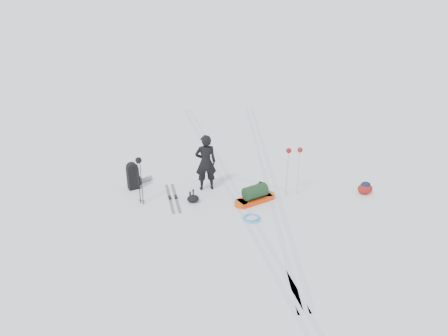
# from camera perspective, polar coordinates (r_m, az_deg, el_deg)

# --- Properties ---
(ground) EXTENTS (200.00, 200.00, 0.00)m
(ground) POSITION_cam_1_polar(r_m,az_deg,el_deg) (12.87, 1.66, -3.88)
(ground) COLOR white
(ground) RESTS_ON ground
(snow_hill_backdrop) EXTENTS (359.50, 192.00, 162.45)m
(snow_hill_backdrop) POSITION_cam_1_polar(r_m,az_deg,el_deg) (137.52, 20.86, -10.47)
(snow_hill_backdrop) COLOR white
(snow_hill_backdrop) RESTS_ON ground
(ski_tracks) EXTENTS (3.38, 17.97, 0.01)m
(ski_tracks) POSITION_cam_1_polar(r_m,az_deg,el_deg) (13.74, 3.46, -1.94)
(ski_tracks) COLOR silver
(ski_tracks) RESTS_ON ground
(skier) EXTENTS (0.65, 0.43, 1.75)m
(skier) POSITION_cam_1_polar(r_m,az_deg,el_deg) (13.00, -2.41, 0.72)
(skier) COLOR black
(skier) RESTS_ON ground
(pulk_sled) EXTENTS (1.39, 0.87, 0.52)m
(pulk_sled) POSITION_cam_1_polar(r_m,az_deg,el_deg) (12.59, 4.08, -3.60)
(pulk_sled) COLOR red
(pulk_sled) RESTS_ON ground
(expedition_rucksack) EXTENTS (0.77, 0.79, 0.85)m
(expedition_rucksack) POSITION_cam_1_polar(r_m,az_deg,el_deg) (13.54, -11.62, -1.03)
(expedition_rucksack) COLOR black
(expedition_rucksack) RESTS_ON ground
(ski_poles_black) EXTENTS (0.20, 0.18, 1.45)m
(ski_poles_black) POSITION_cam_1_polar(r_m,az_deg,el_deg) (12.23, -11.05, 0.24)
(ski_poles_black) COLOR black
(ski_poles_black) RESTS_ON ground
(ski_poles_silver) EXTENTS (0.48, 0.16, 1.52)m
(ski_poles_silver) POSITION_cam_1_polar(r_m,az_deg,el_deg) (12.61, 9.13, 1.58)
(ski_poles_silver) COLOR silver
(ski_poles_silver) RESTS_ON ground
(touring_skis_grey) EXTENTS (0.38, 1.81, 0.07)m
(touring_skis_grey) POSITION_cam_1_polar(r_m,az_deg,el_deg) (12.90, -6.70, -3.89)
(touring_skis_grey) COLOR gray
(touring_skis_grey) RESTS_ON ground
(touring_skis_white) EXTENTS (1.46, 1.22, 0.06)m
(touring_skis_white) POSITION_cam_1_polar(r_m,az_deg,el_deg) (13.64, 4.78, -2.17)
(touring_skis_white) COLOR silver
(touring_skis_white) RESTS_ON ground
(rope_coil) EXTENTS (0.62, 0.62, 0.06)m
(rope_coil) POSITION_cam_1_polar(r_m,az_deg,el_deg) (11.82, 3.64, -6.54)
(rope_coil) COLOR #5CAEE0
(rope_coil) RESTS_ON ground
(small_daypack) EXTENTS (0.50, 0.41, 0.39)m
(small_daypack) POSITION_cam_1_polar(r_m,az_deg,el_deg) (13.65, 17.95, -2.51)
(small_daypack) COLOR maroon
(small_daypack) RESTS_ON ground
(thermos_pair) EXTENTS (0.19, 0.24, 0.26)m
(thermos_pair) POSITION_cam_1_polar(r_m,az_deg,el_deg) (12.80, -4.24, -3.49)
(thermos_pair) COLOR #53575B
(thermos_pair) RESTS_ON ground
(stuff_sack) EXTENTS (0.38, 0.30, 0.22)m
(stuff_sack) POSITION_cam_1_polar(r_m,az_deg,el_deg) (12.60, -4.07, -4.03)
(stuff_sack) COLOR black
(stuff_sack) RESTS_ON ground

